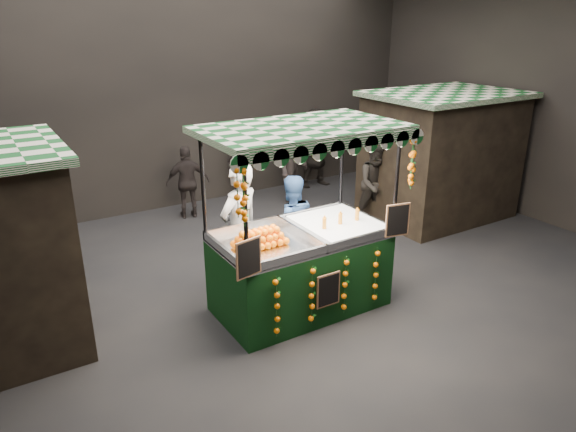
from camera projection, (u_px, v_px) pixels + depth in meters
ground at (301, 297)px, 7.96m from camera, size 12.00×12.00×0.00m
market_hall at (304, 67)px, 6.75m from camera, size 12.10×10.10×5.05m
neighbour_stall_right at (440, 155)px, 10.84m from camera, size 3.00×2.20×2.60m
juice_stall at (302, 256)px, 7.39m from camera, size 2.76×1.62×2.68m
vendor_grey at (240, 229)px, 7.83m from camera, size 0.86×0.71×2.03m
vendor_blue at (291, 227)px, 8.38m from camera, size 0.96×0.83×1.70m
shopper_0 at (9, 244)px, 7.60m from camera, size 0.78×0.65×1.82m
shopper_1 at (376, 184)px, 10.54m from camera, size 0.99×0.88×1.70m
shopper_2 at (188, 182)px, 10.90m from camera, size 0.96×0.57×1.53m
shopper_3 at (294, 161)px, 11.82m from camera, size 1.40×1.26×1.88m
shopper_4 at (35, 232)px, 8.24m from camera, size 0.96×0.91×1.65m
shopper_5 at (390, 161)px, 12.21m from camera, size 1.07×1.63×1.68m
shopper_6 at (238, 162)px, 11.92m from camera, size 0.56×0.73×1.78m
shopper_7 at (315, 147)px, 12.94m from camera, size 1.84×0.74×1.94m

